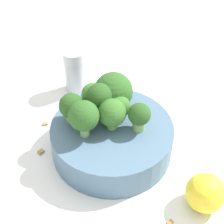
# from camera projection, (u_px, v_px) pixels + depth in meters

# --- Properties ---
(ground_plane) EXTENTS (3.00, 3.00, 0.00)m
(ground_plane) POSITION_uv_depth(u_px,v_px,m) (112.00, 150.00, 0.57)
(ground_plane) COLOR white
(bowl) EXTENTS (0.18, 0.18, 0.05)m
(bowl) POSITION_uv_depth(u_px,v_px,m) (112.00, 139.00, 0.56)
(bowl) COLOR slate
(bowl) RESTS_ON ground_plane
(broccoli_floret_0) EXTENTS (0.03, 0.03, 0.04)m
(broccoli_floret_0) POSITION_uv_depth(u_px,v_px,m) (139.00, 116.00, 0.52)
(broccoli_floret_0) COLOR #84AD66
(broccoli_floret_0) RESTS_ON bowl
(broccoli_floret_1) EXTENTS (0.04, 0.04, 0.05)m
(broccoli_floret_1) POSITION_uv_depth(u_px,v_px,m) (108.00, 113.00, 0.52)
(broccoli_floret_1) COLOR #7A9E5B
(broccoli_floret_1) RESTS_ON bowl
(broccoli_floret_2) EXTENTS (0.04, 0.04, 0.06)m
(broccoli_floret_2) POSITION_uv_depth(u_px,v_px,m) (99.00, 98.00, 0.53)
(broccoli_floret_2) COLOR #8EB770
(broccoli_floret_2) RESTS_ON bowl
(broccoli_floret_3) EXTENTS (0.03, 0.03, 0.04)m
(broccoli_floret_3) POSITION_uv_depth(u_px,v_px,m) (120.00, 107.00, 0.54)
(broccoli_floret_3) COLOR #84AD66
(broccoli_floret_3) RESTS_ON bowl
(broccoli_floret_4) EXTENTS (0.04, 0.04, 0.06)m
(broccoli_floret_4) POSITION_uv_depth(u_px,v_px,m) (84.00, 117.00, 0.51)
(broccoli_floret_4) COLOR #8EB770
(broccoli_floret_4) RESTS_ON bowl
(broccoli_floret_5) EXTENTS (0.04, 0.04, 0.04)m
(broccoli_floret_5) POSITION_uv_depth(u_px,v_px,m) (94.00, 95.00, 0.56)
(broccoli_floret_5) COLOR #84AD66
(broccoli_floret_5) RESTS_ON bowl
(broccoli_floret_6) EXTENTS (0.04, 0.04, 0.05)m
(broccoli_floret_6) POSITION_uv_depth(u_px,v_px,m) (72.00, 107.00, 0.53)
(broccoli_floret_6) COLOR #7A9E5B
(broccoli_floret_6) RESTS_ON bowl
(broccoli_floret_7) EXTENTS (0.06, 0.06, 0.06)m
(broccoli_floret_7) POSITION_uv_depth(u_px,v_px,m) (113.00, 92.00, 0.55)
(broccoli_floret_7) COLOR #7A9E5B
(broccoli_floret_7) RESTS_ON bowl
(pepper_shaker) EXTENTS (0.04, 0.04, 0.08)m
(pepper_shaker) POSITION_uv_depth(u_px,v_px,m) (75.00, 71.00, 0.66)
(pepper_shaker) COLOR #B2B7BC
(pepper_shaker) RESTS_ON ground_plane
(lemon_wedge) EXTENTS (0.05, 0.05, 0.05)m
(lemon_wedge) POSITION_uv_depth(u_px,v_px,m) (205.00, 193.00, 0.48)
(lemon_wedge) COLOR yellow
(lemon_wedge) RESTS_ON ground_plane
(almond_crumb_0) EXTENTS (0.01, 0.01, 0.01)m
(almond_crumb_0) POSITION_uv_depth(u_px,v_px,m) (126.00, 102.00, 0.65)
(almond_crumb_0) COLOR tan
(almond_crumb_0) RESTS_ON ground_plane
(almond_crumb_1) EXTENTS (0.01, 0.01, 0.01)m
(almond_crumb_1) POSITION_uv_depth(u_px,v_px,m) (41.00, 151.00, 0.57)
(almond_crumb_1) COLOR #AD7F4C
(almond_crumb_1) RESTS_ON ground_plane
(almond_crumb_2) EXTENTS (0.01, 0.01, 0.01)m
(almond_crumb_2) POSITION_uv_depth(u_px,v_px,m) (170.00, 222.00, 0.48)
(almond_crumb_2) COLOR olive
(almond_crumb_2) RESTS_ON ground_plane
(almond_crumb_3) EXTENTS (0.01, 0.01, 0.01)m
(almond_crumb_3) POSITION_uv_depth(u_px,v_px,m) (45.00, 123.00, 0.61)
(almond_crumb_3) COLOR #AD7F4C
(almond_crumb_3) RESTS_ON ground_plane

